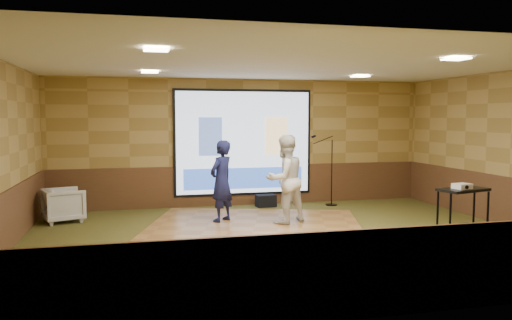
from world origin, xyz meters
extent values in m
plane|color=#323819|center=(0.00, 0.00, 0.00)|extent=(9.00, 9.00, 0.00)
cube|color=#A48544|center=(0.00, 3.50, 1.50)|extent=(9.00, 0.04, 3.00)
cube|color=#A48544|center=(0.00, -3.50, 1.50)|extent=(9.00, 0.04, 3.00)
cube|color=#A48544|center=(4.50, 0.00, 1.50)|extent=(0.04, 7.00, 3.00)
cube|color=silver|center=(0.00, 0.00, 3.00)|extent=(9.00, 7.00, 0.04)
cube|color=#4D2F19|center=(0.00, 3.48, 0.47)|extent=(9.00, 0.04, 0.95)
cube|color=#4D2F19|center=(0.00, -3.48, 0.47)|extent=(9.00, 0.04, 0.95)
cube|color=#4D2F19|center=(-4.48, 0.00, 0.47)|extent=(0.04, 7.00, 0.95)
cube|color=#4D2F19|center=(4.48, 0.00, 0.47)|extent=(0.04, 7.00, 0.95)
cube|color=black|center=(0.00, 3.45, 1.50)|extent=(3.32, 0.03, 2.52)
cube|color=#C9DCFF|center=(0.00, 3.42, 1.50)|extent=(3.20, 0.02, 2.40)
cube|color=#435A94|center=(-0.80, 3.40, 1.65)|extent=(0.55, 0.01, 0.90)
cube|color=#E8C186|center=(0.80, 3.40, 1.65)|extent=(0.55, 0.01, 0.90)
cube|color=#3156B9|center=(0.00, 3.40, 0.65)|extent=(2.88, 0.01, 0.50)
cube|color=beige|center=(-2.20, 1.80, 2.97)|extent=(0.32, 0.32, 0.02)
cube|color=beige|center=(2.20, 1.80, 2.97)|extent=(0.32, 0.32, 0.02)
cube|color=beige|center=(-2.20, -1.50, 2.97)|extent=(0.32, 0.32, 0.02)
cube|color=beige|center=(2.20, -1.50, 2.97)|extent=(0.32, 0.32, 0.02)
cube|color=olive|center=(-0.25, 1.21, 0.01)|extent=(4.76, 4.11, 0.03)
imported|color=#14173F|center=(-0.85, 1.56, 0.84)|extent=(0.70, 0.69, 1.62)
imported|color=silver|center=(0.33, 1.13, 0.89)|extent=(1.02, 0.91, 1.73)
cylinder|color=black|center=(2.56, -0.98, 0.43)|extent=(0.04, 0.04, 0.85)
cylinder|color=black|center=(3.27, -0.98, 0.43)|extent=(0.04, 0.04, 0.85)
cylinder|color=black|center=(2.56, -0.62, 0.43)|extent=(0.04, 0.04, 0.85)
cylinder|color=black|center=(3.27, -0.62, 0.43)|extent=(0.04, 0.04, 0.85)
cube|color=black|center=(2.91, -0.80, 0.87)|extent=(0.85, 0.45, 0.04)
cube|color=black|center=(2.91, -0.80, 0.22)|extent=(0.76, 0.40, 0.03)
cube|color=silver|center=(2.86, -0.84, 0.94)|extent=(0.30, 0.27, 0.09)
cylinder|color=black|center=(2.03, 2.91, 0.01)|extent=(0.27, 0.27, 0.02)
cylinder|color=black|center=(2.03, 2.91, 0.78)|extent=(0.02, 0.02, 1.57)
cylinder|color=black|center=(1.80, 2.91, 1.57)|extent=(0.50, 0.02, 0.20)
cylinder|color=black|center=(1.56, 2.91, 1.65)|extent=(0.12, 0.05, 0.08)
imported|color=gray|center=(-3.93, 2.40, 0.34)|extent=(0.95, 0.93, 0.68)
cube|color=black|center=(0.45, 3.09, 0.14)|extent=(0.48, 0.34, 0.28)
camera|label=1|loc=(-2.46, -8.15, 2.10)|focal=35.00mm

